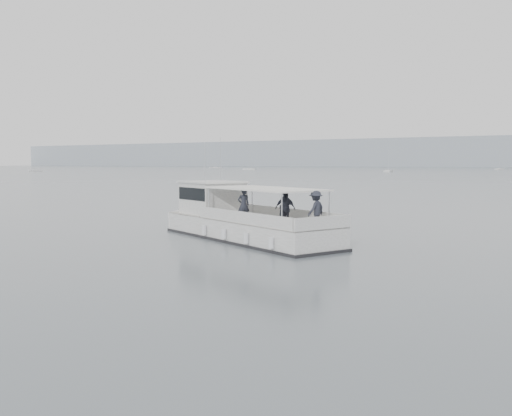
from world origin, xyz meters
The scene contains 3 objects.
ground centered at (0.00, 0.00, 0.00)m, with size 1400.00×1400.00×0.00m, color slate.
tour_boat centered at (2.59, -0.76, 0.89)m, with size 12.44×7.45×5.40m.
moored_fleet centered at (-34.47, 226.31, 0.36)m, with size 452.08×367.60×10.15m.
Camera 1 is at (18.61, -24.79, 3.79)m, focal length 40.00 mm.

